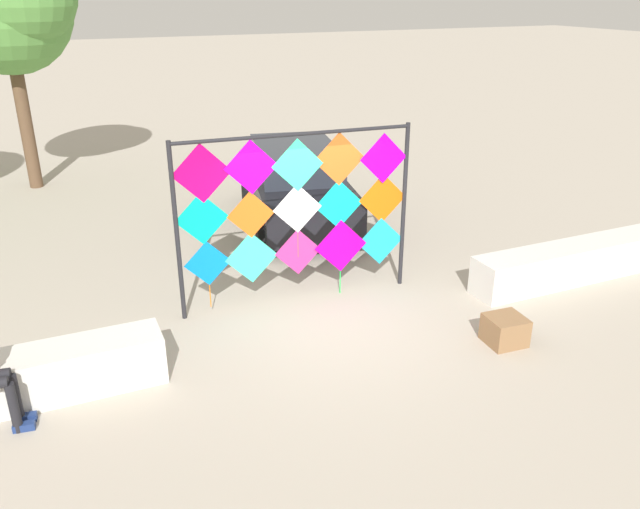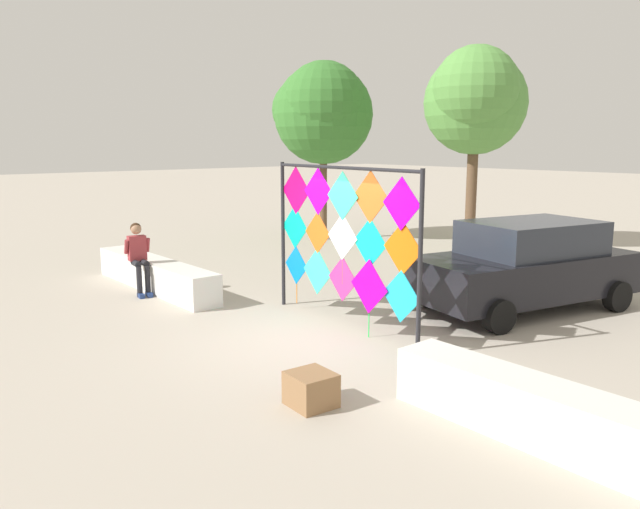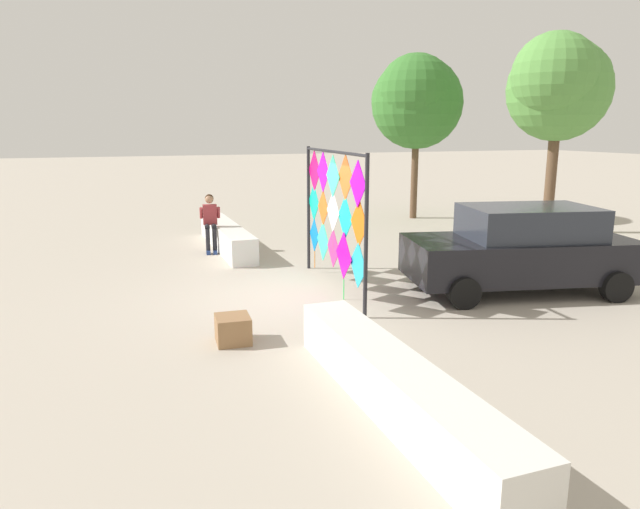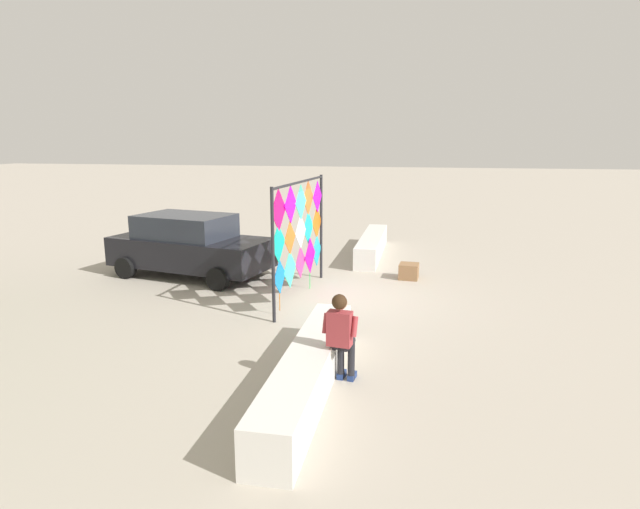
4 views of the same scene
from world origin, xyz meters
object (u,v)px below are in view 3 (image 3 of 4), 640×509
seated_vendor (210,218)px  cardboard_box_large (233,329)px  parked_car (522,249)px  tree_broadleaf (414,99)px  kite_display_rack (333,208)px  tree_far_right (561,85)px

seated_vendor → cardboard_box_large: size_ratio=2.82×
parked_car → tree_broadleaf: (-9.06, 2.60, 3.27)m
tree_broadleaf → kite_display_rack: bearing=-38.0°
kite_display_rack → tree_broadleaf: (-7.69, 6.02, 2.47)m
seated_vendor → tree_far_right: bearing=85.2°
kite_display_rack → tree_far_right: (-3.60, 8.55, 2.73)m
cardboard_box_large → tree_broadleaf: (-9.86, 8.49, 3.92)m
kite_display_rack → seated_vendor: bearing=-159.6°
parked_car → tree_far_right: 7.96m
tree_broadleaf → parked_car: bearing=-16.0°
kite_display_rack → tree_broadleaf: tree_broadleaf is taller
seated_vendor → tree_far_right: 10.83m
seated_vendor → cardboard_box_large: seated_vendor is taller
kite_display_rack → cardboard_box_large: (2.17, -2.47, -1.44)m
seated_vendor → cardboard_box_large: (6.63, -0.81, -0.67)m
parked_car → cardboard_box_large: 5.98m
parked_car → tree_far_right: size_ratio=0.79×
kite_display_rack → tree_far_right: bearing=112.8°
seated_vendor → tree_broadleaf: 8.94m
parked_car → tree_broadleaf: bearing=164.0°
tree_broadleaf → tree_far_right: size_ratio=0.96×
kite_display_rack → seated_vendor: (-4.46, -1.66, -0.77)m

